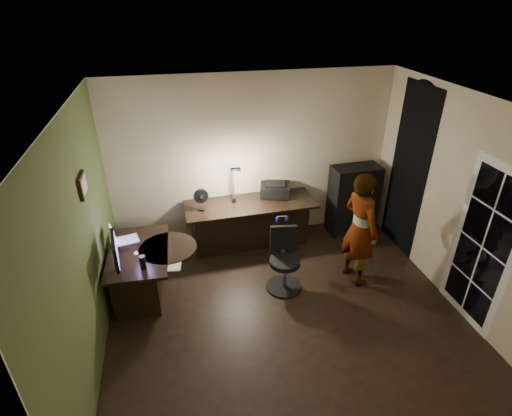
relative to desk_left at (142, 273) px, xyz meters
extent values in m
cube|color=black|center=(1.80, -0.75, -0.36)|extent=(4.50, 4.00, 0.01)
cube|color=silver|center=(1.80, -0.75, 2.35)|extent=(4.50, 4.00, 0.01)
cube|color=beige|center=(1.80, 1.26, 0.99)|extent=(4.50, 0.01, 2.70)
cube|color=beige|center=(1.80, -2.75, 0.99)|extent=(4.50, 0.01, 2.70)
cube|color=beige|center=(-0.46, -0.75, 0.99)|extent=(0.01, 4.00, 2.70)
cube|color=beige|center=(4.05, -0.75, 0.99)|extent=(0.01, 4.00, 2.70)
cube|color=#485A2D|center=(-0.44, -0.75, 0.99)|extent=(0.00, 4.00, 2.70)
cube|color=black|center=(4.04, 0.40, 0.94)|extent=(0.01, 0.90, 2.60)
cube|color=white|center=(4.03, -1.30, 0.69)|extent=(0.02, 0.92, 2.10)
cube|color=black|center=(-0.42, -0.30, 1.49)|extent=(0.04, 0.30, 0.25)
cube|color=black|center=(0.00, 0.00, 0.00)|extent=(0.81, 1.26, 0.71)
cube|color=black|center=(1.68, 0.87, 0.03)|extent=(2.08, 0.79, 0.77)
cube|color=black|center=(3.48, 0.96, 0.24)|extent=(0.81, 0.44, 1.19)
cube|color=silver|center=(-0.15, 0.18, 0.39)|extent=(0.24, 0.21, 0.09)
cube|color=silver|center=(-0.15, 0.18, 0.54)|extent=(0.39, 0.37, 0.23)
cube|color=black|center=(-0.23, -0.36, 0.51)|extent=(0.18, 0.53, 0.34)
ellipsoid|color=silver|center=(-0.03, -0.05, 0.36)|extent=(0.09, 0.11, 0.03)
cube|color=black|center=(0.44, -0.37, 0.34)|extent=(0.10, 0.14, 0.01)
cube|color=black|center=(-0.08, -0.06, 0.35)|extent=(0.06, 0.12, 0.01)
cylinder|color=black|center=(0.08, -0.40, 0.44)|extent=(0.08, 0.08, 0.20)
cube|color=silver|center=(0.45, -0.41, 0.35)|extent=(0.19, 0.24, 0.01)
cube|color=black|center=(0.92, 0.83, 0.59)|extent=(0.24, 0.17, 0.34)
cube|color=#0F1F99|center=(2.01, 0.23, 0.47)|extent=(0.19, 0.09, 0.09)
cube|color=black|center=(2.13, 1.06, 0.53)|extent=(0.55, 0.48, 0.21)
cube|color=black|center=(1.44, 0.98, 0.78)|extent=(0.22, 0.35, 0.72)
cube|color=black|center=(1.92, -0.29, 0.09)|extent=(0.57, 0.57, 0.90)
imported|color=#D8A88C|center=(2.97, -0.30, 0.48)|extent=(0.55, 0.69, 1.67)
camera|label=1|loc=(0.58, -4.53, 3.37)|focal=28.00mm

